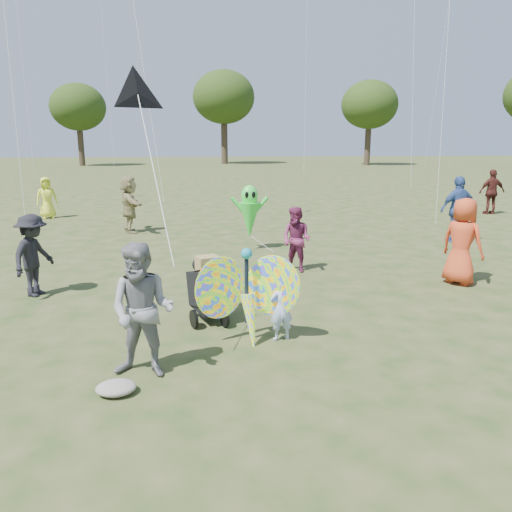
{
  "coord_description": "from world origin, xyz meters",
  "views": [
    {
      "loc": [
        -1.06,
        -6.17,
        2.92
      ],
      "look_at": [
        -0.2,
        1.5,
        1.1
      ],
      "focal_mm": 35.0,
      "sensor_mm": 36.0,
      "label": 1
    }
  ],
  "objects_px": {
    "crowd_d": "(129,204)",
    "crowd_g": "(47,198)",
    "crowd_e": "(296,240)",
    "crowd_h": "(492,192)",
    "alien_kite": "(250,214)",
    "crowd_a": "(462,241)",
    "crowd_c": "(458,209)",
    "adult_man": "(142,311)",
    "child_girl": "(281,309)",
    "crowd_b": "(33,255)",
    "butterfly_kite": "(248,298)",
    "jogging_stroller": "(208,283)"
  },
  "relations": [
    {
      "from": "crowd_e",
      "to": "crowd_h",
      "type": "bearing_deg",
      "value": 82.38
    },
    {
      "from": "child_girl",
      "to": "crowd_h",
      "type": "xyz_separation_m",
      "value": [
        10.3,
        11.67,
        0.4
      ]
    },
    {
      "from": "crowd_g",
      "to": "alien_kite",
      "type": "distance_m",
      "value": 9.43
    },
    {
      "from": "crowd_c",
      "to": "crowd_d",
      "type": "xyz_separation_m",
      "value": [
        -9.59,
        2.61,
        -0.05
      ]
    },
    {
      "from": "adult_man",
      "to": "butterfly_kite",
      "type": "xyz_separation_m",
      "value": [
        1.39,
        0.91,
        -0.17
      ]
    },
    {
      "from": "crowd_a",
      "to": "crowd_e",
      "type": "bearing_deg",
      "value": 34.1
    },
    {
      "from": "child_girl",
      "to": "crowd_e",
      "type": "height_order",
      "value": "crowd_e"
    },
    {
      "from": "child_girl",
      "to": "crowd_d",
      "type": "relative_size",
      "value": 0.54
    },
    {
      "from": "crowd_c",
      "to": "crowd_g",
      "type": "relative_size",
      "value": 1.23
    },
    {
      "from": "child_girl",
      "to": "crowd_e",
      "type": "xyz_separation_m",
      "value": [
        0.96,
        3.85,
        0.25
      ]
    },
    {
      "from": "adult_man",
      "to": "jogging_stroller",
      "type": "relative_size",
      "value": 1.51
    },
    {
      "from": "jogging_stroller",
      "to": "crowd_e",
      "type": "bearing_deg",
      "value": 34.19
    },
    {
      "from": "crowd_g",
      "to": "crowd_c",
      "type": "bearing_deg",
      "value": -44.55
    },
    {
      "from": "alien_kite",
      "to": "butterfly_kite",
      "type": "bearing_deg",
      "value": -95.88
    },
    {
      "from": "crowd_a",
      "to": "butterfly_kite",
      "type": "relative_size",
      "value": 1.02
    },
    {
      "from": "crowd_e",
      "to": "alien_kite",
      "type": "distance_m",
      "value": 2.52
    },
    {
      "from": "child_girl",
      "to": "crowd_c",
      "type": "bearing_deg",
      "value": -143.26
    },
    {
      "from": "crowd_h",
      "to": "crowd_c",
      "type": "bearing_deg",
      "value": 50.87
    },
    {
      "from": "adult_man",
      "to": "crowd_b",
      "type": "xyz_separation_m",
      "value": [
        -2.4,
        3.6,
        -0.07
      ]
    },
    {
      "from": "crowd_h",
      "to": "jogging_stroller",
      "type": "bearing_deg",
      "value": 43.1
    },
    {
      "from": "butterfly_kite",
      "to": "crowd_g",
      "type": "bearing_deg",
      "value": 116.86
    },
    {
      "from": "crowd_c",
      "to": "jogging_stroller",
      "type": "bearing_deg",
      "value": 30.18
    },
    {
      "from": "crowd_a",
      "to": "crowd_b",
      "type": "relative_size",
      "value": 1.14
    },
    {
      "from": "crowd_c",
      "to": "crowd_d",
      "type": "relative_size",
      "value": 1.06
    },
    {
      "from": "crowd_e",
      "to": "butterfly_kite",
      "type": "height_order",
      "value": "crowd_e"
    },
    {
      "from": "crowd_a",
      "to": "crowd_c",
      "type": "relative_size",
      "value": 0.94
    },
    {
      "from": "child_girl",
      "to": "butterfly_kite",
      "type": "relative_size",
      "value": 0.55
    },
    {
      "from": "crowd_b",
      "to": "crowd_h",
      "type": "relative_size",
      "value": 0.89
    },
    {
      "from": "crowd_a",
      "to": "crowd_g",
      "type": "bearing_deg",
      "value": 14.56
    },
    {
      "from": "crowd_b",
      "to": "crowd_c",
      "type": "xyz_separation_m",
      "value": [
        10.5,
        3.96,
        0.17
      ]
    },
    {
      "from": "crowd_e",
      "to": "crowd_h",
      "type": "relative_size",
      "value": 0.83
    },
    {
      "from": "crowd_a",
      "to": "crowd_c",
      "type": "distance_m",
      "value": 4.6
    },
    {
      "from": "crowd_h",
      "to": "crowd_e",
      "type": "bearing_deg",
      "value": 39.82
    },
    {
      "from": "child_girl",
      "to": "adult_man",
      "type": "bearing_deg",
      "value": 16.32
    },
    {
      "from": "child_girl",
      "to": "adult_man",
      "type": "xyz_separation_m",
      "value": [
        -1.89,
        -0.94,
        0.37
      ]
    },
    {
      "from": "adult_man",
      "to": "crowd_e",
      "type": "relative_size",
      "value": 1.17
    },
    {
      "from": "crowd_g",
      "to": "butterfly_kite",
      "type": "xyz_separation_m",
      "value": [
        6.36,
        -12.56,
        -0.09
      ]
    },
    {
      "from": "butterfly_kite",
      "to": "jogging_stroller",
      "type": "bearing_deg",
      "value": 118.35
    },
    {
      "from": "adult_man",
      "to": "crowd_c",
      "type": "relative_size",
      "value": 0.9
    },
    {
      "from": "child_girl",
      "to": "crowd_a",
      "type": "distance_m",
      "value": 4.85
    },
    {
      "from": "child_girl",
      "to": "crowd_b",
      "type": "distance_m",
      "value": 5.06
    },
    {
      "from": "crowd_d",
      "to": "crowd_c",
      "type": "bearing_deg",
      "value": -121.84
    },
    {
      "from": "crowd_d",
      "to": "crowd_g",
      "type": "distance_m",
      "value": 4.8
    },
    {
      "from": "butterfly_kite",
      "to": "crowd_c",
      "type": "bearing_deg",
      "value": 44.78
    },
    {
      "from": "crowd_d",
      "to": "crowd_g",
      "type": "xyz_separation_m",
      "value": [
        -3.47,
        3.31,
        -0.12
      ]
    },
    {
      "from": "crowd_g",
      "to": "crowd_d",
      "type": "bearing_deg",
      "value": -63.8
    },
    {
      "from": "adult_man",
      "to": "crowd_d",
      "type": "relative_size",
      "value": 0.95
    },
    {
      "from": "crowd_g",
      "to": "crowd_h",
      "type": "bearing_deg",
      "value": -23.08
    },
    {
      "from": "butterfly_kite",
      "to": "child_girl",
      "type": "bearing_deg",
      "value": 3.29
    },
    {
      "from": "crowd_h",
      "to": "crowd_d",
      "type": "bearing_deg",
      "value": 10.02
    }
  ]
}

